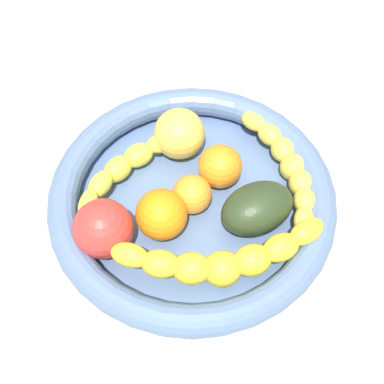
# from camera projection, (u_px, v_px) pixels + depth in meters

# --- Properties ---
(kitchen_counter) EXTENTS (1.20, 1.20, 0.03)m
(kitchen_counter) POSITION_uv_depth(u_px,v_px,m) (192.00, 221.00, 0.73)
(kitchen_counter) COLOR #ABAE99
(kitchen_counter) RESTS_ON ground
(fruit_bowl) EXTENTS (0.36, 0.36, 0.06)m
(fruit_bowl) POSITION_uv_depth(u_px,v_px,m) (192.00, 202.00, 0.69)
(fruit_bowl) COLOR #536D9C
(fruit_bowl) RESTS_ON kitchen_counter
(banana_draped_left) EXTENTS (0.20, 0.08, 0.04)m
(banana_draped_left) POSITION_uv_depth(u_px,v_px,m) (132.00, 164.00, 0.70)
(banana_draped_left) COLOR yellow
(banana_draped_left) RESTS_ON fruit_bowl
(banana_draped_right) EXTENTS (0.09, 0.20, 0.04)m
(banana_draped_right) POSITION_uv_depth(u_px,v_px,m) (288.00, 167.00, 0.70)
(banana_draped_right) COLOR yellow
(banana_draped_right) RESTS_ON fruit_bowl
(banana_arching_top) EXTENTS (0.23, 0.13, 0.05)m
(banana_arching_top) POSITION_uv_depth(u_px,v_px,m) (221.00, 259.00, 0.62)
(banana_arching_top) COLOR yellow
(banana_arching_top) RESTS_ON fruit_bowl
(orange_front) EXTENTS (0.05, 0.05, 0.05)m
(orange_front) POSITION_uv_depth(u_px,v_px,m) (193.00, 191.00, 0.68)
(orange_front) COLOR orange
(orange_front) RESTS_ON fruit_bowl
(orange_mid_left) EXTENTS (0.06, 0.06, 0.06)m
(orange_mid_left) POSITION_uv_depth(u_px,v_px,m) (220.00, 166.00, 0.70)
(orange_mid_left) COLOR orange
(orange_mid_left) RESTS_ON fruit_bowl
(orange_mid_right) EXTENTS (0.06, 0.06, 0.06)m
(orange_mid_right) POSITION_uv_depth(u_px,v_px,m) (161.00, 215.00, 0.65)
(orange_mid_right) COLOR orange
(orange_mid_right) RESTS_ON fruit_bowl
(apple_yellow) EXTENTS (0.07, 0.07, 0.07)m
(apple_yellow) POSITION_uv_depth(u_px,v_px,m) (179.00, 134.00, 0.72)
(apple_yellow) COLOR gold
(apple_yellow) RESTS_ON fruit_bowl
(tomato_red) EXTENTS (0.07, 0.07, 0.07)m
(tomato_red) POSITION_uv_depth(u_px,v_px,m) (103.00, 229.00, 0.64)
(tomato_red) COLOR red
(tomato_red) RESTS_ON fruit_bowl
(avocado_dark) EXTENTS (0.10, 0.08, 0.06)m
(avocado_dark) POSITION_uv_depth(u_px,v_px,m) (257.00, 208.00, 0.66)
(avocado_dark) COLOR #27371E
(avocado_dark) RESTS_ON fruit_bowl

